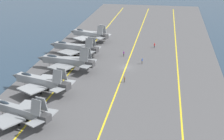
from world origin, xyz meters
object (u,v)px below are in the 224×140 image
parked_jet_second (40,81)px  crew_brown_vest (124,79)px  parked_jet_nearest (19,111)px  parked_jet_fifth (89,34)px  parked_jet_third (66,61)px  crew_purple_vest (124,53)px  parked_jet_fourth (74,47)px  crew_blue_vest (142,61)px  crew_red_vest (154,45)px

parked_jet_second → crew_brown_vest: bearing=-63.8°
parked_jet_nearest → parked_jet_fifth: size_ratio=0.97×
parked_jet_second → parked_jet_third: size_ratio=0.96×
crew_purple_vest → parked_jet_fourth: bearing=94.2°
parked_jet_nearest → crew_blue_vest: bearing=-28.2°
parked_jet_nearest → parked_jet_fourth: 43.61m
parked_jet_second → crew_red_vest: (40.87, -24.64, -1.88)m
crew_red_vest → crew_purple_vest: (-10.87, 8.92, 0.05)m
crew_brown_vest → crew_red_vest: 32.16m
parked_jet_nearest → parked_jet_third: (30.08, -0.38, 0.02)m
parked_jet_fourth → crew_blue_vest: bearing=-102.7°
crew_red_vest → parked_jet_fifth: bearing=78.8°
parked_jet_fourth → parked_jet_fifth: (16.73, -0.85, -0.05)m
crew_blue_vest → parked_jet_second: bearing=137.4°
parked_jet_nearest → parked_jet_fourth: size_ratio=0.90×
crew_blue_vest → parked_jet_third: bearing=112.8°
crew_brown_vest → crew_purple_vest: (20.75, 3.06, 0.05)m
parked_jet_third → crew_purple_vest: 20.43m
parked_jet_nearest → crew_brown_vest: 29.79m
parked_jet_nearest → parked_jet_second: 14.81m
parked_jet_second → parked_jet_third: (15.32, -1.61, -0.15)m
crew_red_vest → crew_blue_vest: bearing=171.1°
parked_jet_third → crew_blue_vest: (8.57, -20.36, -1.68)m
parked_jet_fifth → parked_jet_third: bearing=-178.7°
parked_jet_nearest → crew_red_vest: 60.38m
parked_jet_third → crew_purple_vest: parked_jet_third is taller
parked_jet_nearest → parked_jet_third: 30.08m
parked_jet_fourth → crew_purple_vest: bearing=-85.8°
parked_jet_fourth → crew_brown_vest: 27.13m
parked_jet_third → crew_red_vest: size_ratio=10.45×
parked_jet_second → crew_purple_vest: 33.92m
parked_jet_second → parked_jet_fifth: 45.58m
parked_jet_second → crew_blue_vest: size_ratio=9.54×
parked_jet_nearest → parked_jet_fourth: bearing=1.5°
parked_jet_nearest → parked_jet_third: bearing=-0.7°
parked_jet_fifth → crew_purple_vest: 21.53m
parked_jet_nearest → crew_brown_vest: bearing=-36.2°
parked_jet_fourth → crew_red_vest: 27.40m
parked_jet_second → parked_jet_fifth: parked_jet_second is taller
crew_blue_vest → crew_purple_vest: crew_purple_vest is taller
parked_jet_nearest → parked_jet_third: size_ratio=0.89×
parked_jet_nearest → crew_blue_vest: size_ratio=8.84×
parked_jet_third → parked_jet_second: bearing=174.0°
crew_purple_vest → parked_jet_nearest: bearing=162.1°
parked_jet_nearest → parked_jet_fourth: parked_jet_nearest is taller
parked_jet_third → crew_blue_vest: parked_jet_third is taller
crew_purple_vest → parked_jet_second: bearing=152.3°
crew_brown_vest → parked_jet_nearest: bearing=143.8°
parked_jet_nearest → parked_jet_second: size_ratio=0.93×
parked_jet_fifth → crew_brown_vest: 40.50m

